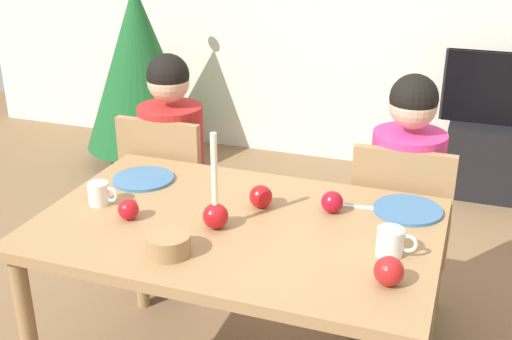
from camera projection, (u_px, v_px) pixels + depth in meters
The scene contains 19 objects.
dining_table at pixel (237, 243), 2.27m from camera, with size 1.40×0.90×0.75m.
chair_left at pixel (171, 192), 3.04m from camera, with size 0.40×0.40×0.90m.
chair_right at pixel (400, 228), 2.71m from camera, with size 0.40×0.40×0.90m.
person_left_child at pixel (174, 179), 3.05m from camera, with size 0.30×0.30×1.17m.
person_right_child at pixel (402, 213), 2.71m from camera, with size 0.30×0.30×1.17m.
tv_stand at pixel (497, 160), 4.15m from camera, with size 0.64×0.40×0.48m, color black.
tv at pixel (508, 90), 3.97m from camera, with size 0.79×0.05×0.46m.
christmas_tree at pixel (139, 67), 4.50m from camera, with size 0.82×0.82×1.37m.
candle_centerpiece at pixel (215, 209), 2.18m from camera, with size 0.09×0.09×0.35m.
plate_left at pixel (143, 179), 2.58m from camera, with size 0.25×0.25×0.01m, color teal.
plate_right at pixel (408, 210), 2.32m from camera, with size 0.25×0.25×0.01m, color teal.
mug_left at pixel (100, 194), 2.36m from camera, with size 0.12×0.08×0.09m.
mug_right at pixel (391, 242), 2.02m from camera, with size 0.13×0.09×0.09m.
fork_right at pixel (357, 207), 2.35m from camera, with size 0.18×0.01×0.01m, color silver.
bowl_walnuts at pixel (169, 244), 2.03m from camera, with size 0.14×0.14×0.07m, color #99754C.
apple_near_candle at pixel (332, 202), 2.30m from camera, with size 0.08×0.08×0.08m, color #AA0F20.
apple_by_left_plate at pixel (261, 197), 2.34m from camera, with size 0.09×0.09×0.09m, color red.
apple_by_right_mug at pixel (389, 271), 1.86m from camera, with size 0.09×0.09×0.09m, color #AE1B1B.
apple_far_edge at pixel (128, 209), 2.25m from camera, with size 0.08×0.08×0.08m, color red.
Camera 1 is at (0.73, -1.86, 1.79)m, focal length 44.77 mm.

